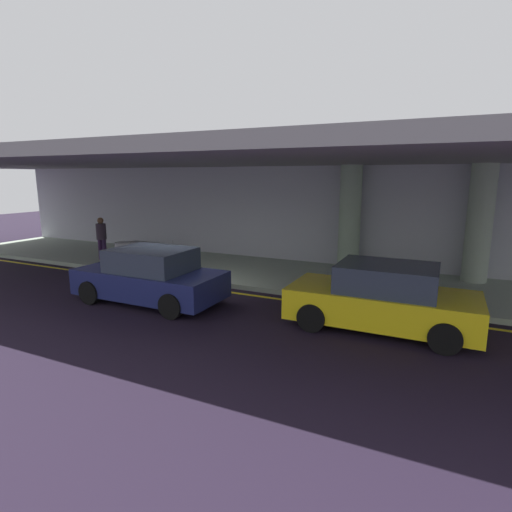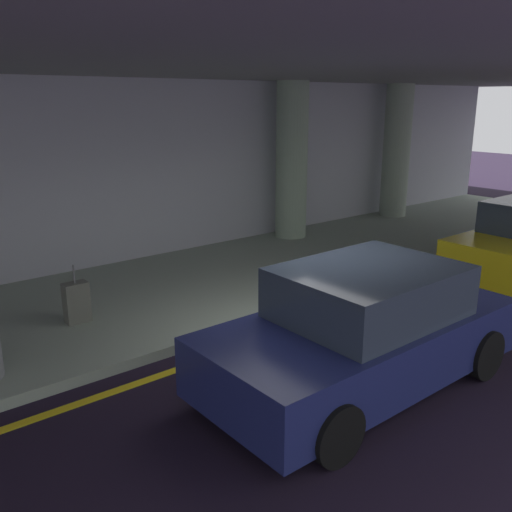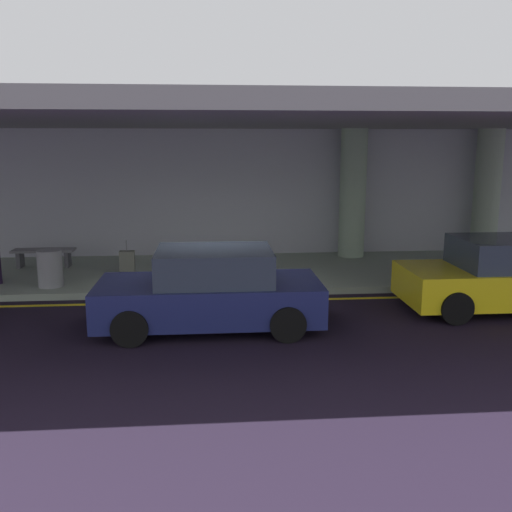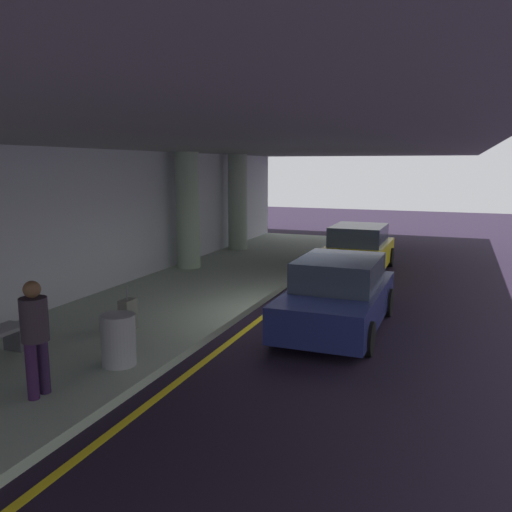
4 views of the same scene
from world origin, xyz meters
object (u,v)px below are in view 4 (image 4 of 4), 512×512
Objects in this scene: support_column_left_mid at (238,202)px; car_yellow_taxi at (358,250)px; car_navy at (338,295)px; suitcase_upright_primary at (128,315)px; traveler_with_luggage at (35,331)px; trash_bin_steel at (118,340)px; support_column_far_left at (188,211)px.

support_column_left_mid reaches higher than car_yellow_taxi.
car_navy is (-6.03, -0.69, 0.00)m from car_yellow_taxi.
car_yellow_taxi is at bearing -21.52° from suitcase_upright_primary.
support_column_left_mid is 2.17× the size of traveler_with_luggage.
suitcase_upright_primary is 1.06× the size of trash_bin_steel.
trash_bin_steel is at bearing -159.38° from support_column_far_left.
support_column_far_left is at bearing 53.99° from car_navy.
car_navy reaches higher than suitcase_upright_primary.
support_column_left_mid is 10.47m from suitcase_upright_primary.
suitcase_upright_primary is (3.01, 0.60, -0.65)m from traveler_with_luggage.
support_column_far_left reaches higher than trash_bin_steel.
support_column_left_mid is 4.06× the size of suitcase_upright_primary.
car_navy reaches higher than trash_bin_steel.
support_column_left_mid is at bearing 7.33° from traveler_with_luggage.
support_column_far_left is at bearing -68.44° from car_yellow_taxi.
support_column_far_left is 9.58m from traveler_with_luggage.
support_column_far_left is at bearing 11.95° from traveler_with_luggage.
support_column_far_left is 4.00m from support_column_left_mid.
suitcase_upright_primary is 1.87m from trash_bin_steel.
traveler_with_luggage reaches higher than trash_bin_steel.
support_column_far_left is 0.89× the size of car_navy.
traveler_with_luggage is at bearing -169.52° from suitcase_upright_primary.
trash_bin_steel is (-1.61, -0.94, 0.11)m from suitcase_upright_primary.
traveler_with_luggage is 1.98× the size of trash_bin_steel.
support_column_left_mid is at bearing 34.86° from car_navy.
traveler_with_luggage is 1.87× the size of suitcase_upright_primary.
car_yellow_taxi is 11.39m from traveler_with_luggage.
traveler_with_luggage reaches higher than car_yellow_taxi.
suitcase_upright_primary is at bearing 118.26° from car_navy.
car_navy is 4.64m from trash_bin_steel.
suitcase_upright_primary is (-2.07, 3.77, -0.25)m from car_navy.
trash_bin_steel is (-11.78, -2.93, -1.40)m from support_column_left_mid.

